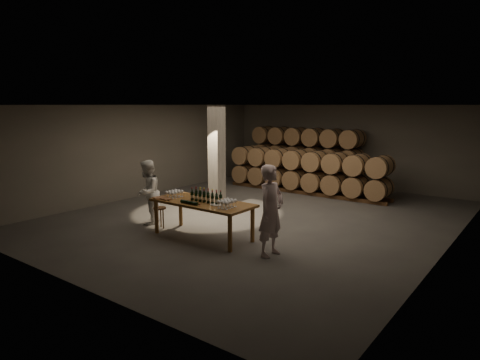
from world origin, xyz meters
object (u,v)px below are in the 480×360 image
Objects in this scene: tasting_table at (203,206)px; stool at (160,211)px; bottle_cluster at (206,197)px; person_woman at (148,192)px; person_man at (271,211)px; notebook_near at (166,199)px; plate at (217,205)px.

tasting_table reaches higher than stool.
bottle_cluster is (0.10, 0.02, 0.22)m from tasting_table.
stool is 0.32× the size of person_woman.
tasting_table is 1.32× the size of person_man.
bottle_cluster is 1.90m from person_man.
person_man is (2.01, -0.06, 0.19)m from tasting_table.
stool is 0.28× the size of person_man.
tasting_table is 4.67× the size of stool.
person_woman is at bearing 166.81° from notebook_near.
bottle_cluster is at bearing 90.34° from person_man.
person_man is at bearing 12.61° from notebook_near.
plate is at bearing -11.89° from bottle_cluster.
bottle_cluster is at bearing 3.42° from stool.
person_man is at bearing 59.03° from person_woman.
notebook_near is 0.14× the size of person_woman.
notebook_near is at bearing 40.80° from person_woman.
plate is at bearing 0.18° from stool.
stool is at bearing 50.13° from person_woman.
plate is 1.41m from notebook_near.
person_woman reaches higher than stool.
tasting_table is at bearing 59.52° from person_woman.
bottle_cluster is 2.12m from person_woman.
person_man is at bearing -1.80° from tasting_table.
bottle_cluster is 1.65m from stool.
bottle_cluster reaches higher than tasting_table.
person_woman reaches higher than notebook_near.
person_man reaches higher than stool.
notebook_near is at bearing 99.05° from person_man.
plate is 0.18× the size of person_woman.
person_man is at bearing 0.18° from plate.
notebook_near is 1.22m from person_woman.
tasting_table is 1.48m from stool.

